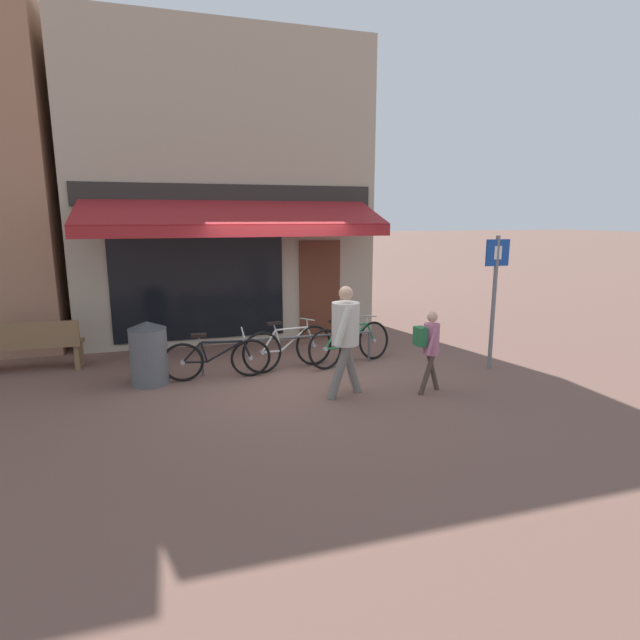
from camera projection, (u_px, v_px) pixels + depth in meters
ground_plane at (294, 376)px, 8.27m from camera, size 160.00×160.00×0.00m
shop_front at (222, 194)px, 11.18m from camera, size 6.12×4.52×6.21m
bike_rack_rail at (290, 342)px, 8.58m from camera, size 3.05×0.04×0.57m
bicycle_black at (217, 358)px, 8.01m from camera, size 1.73×0.52×0.81m
bicycle_silver at (288, 347)px, 8.59m from camera, size 1.69×0.64×0.87m
bicycle_green at (350, 343)px, 8.89m from camera, size 1.76×0.79×0.86m
pedestrian_adult at (345, 330)px, 7.17m from camera, size 0.61×0.59×1.64m
pedestrian_child at (429, 342)px, 7.34m from camera, size 0.46×0.38×1.24m
litter_bin at (149, 353)px, 7.76m from camera, size 0.58×0.58×1.01m
parking_sign at (495, 288)px, 8.40m from camera, size 0.44×0.07×2.28m
park_bench at (31, 345)px, 8.44m from camera, size 1.62×0.52×0.87m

